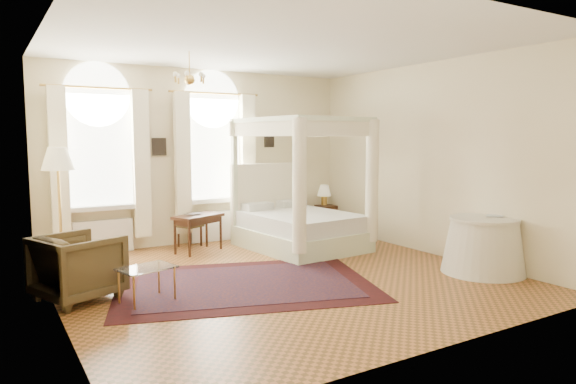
% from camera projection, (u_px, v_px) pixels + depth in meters
% --- Properties ---
extents(ground, '(6.00, 6.00, 0.00)m').
position_uv_depth(ground, '(282.00, 277.00, 7.46)').
color(ground, '#A25F2F').
rests_on(ground, ground).
extents(room_walls, '(6.00, 6.00, 6.00)m').
position_uv_depth(room_walls, '(281.00, 140.00, 7.26)').
color(room_walls, '#FBECBF').
rests_on(room_walls, ground).
extents(window_left, '(1.62, 0.27, 3.29)m').
position_uv_depth(window_left, '(101.00, 169.00, 8.78)').
color(window_left, white).
rests_on(window_left, room_walls).
extents(window_right, '(1.62, 0.27, 3.29)m').
position_uv_depth(window_right, '(215.00, 165.00, 9.86)').
color(window_right, white).
rests_on(window_right, room_walls).
extents(chandelier, '(0.51, 0.45, 0.50)m').
position_uv_depth(chandelier, '(190.00, 78.00, 7.72)').
color(chandelier, '#BA8F3E').
rests_on(chandelier, room_walls).
extents(wall_pictures, '(2.54, 0.03, 0.39)m').
position_uv_depth(wall_pictures, '(207.00, 144.00, 9.84)').
color(wall_pictures, black).
rests_on(wall_pictures, room_walls).
extents(canopy_bed, '(1.97, 2.34, 2.36)m').
position_uv_depth(canopy_bed, '(301.00, 219.00, 9.34)').
color(canopy_bed, beige).
rests_on(canopy_bed, ground).
extents(nightstand, '(0.43, 0.40, 0.56)m').
position_uv_depth(nightstand, '(326.00, 218.00, 11.12)').
color(nightstand, black).
rests_on(nightstand, ground).
extents(nightstand_lamp, '(0.30, 0.30, 0.44)m').
position_uv_depth(nightstand_lamp, '(324.00, 192.00, 11.13)').
color(nightstand_lamp, '#BA8F3E').
rests_on(nightstand_lamp, nightstand).
extents(writing_desk, '(0.99, 0.77, 0.66)m').
position_uv_depth(writing_desk, '(198.00, 220.00, 9.04)').
color(writing_desk, black).
rests_on(writing_desk, ground).
extents(laptop, '(0.38, 0.29, 0.03)m').
position_uv_depth(laptop, '(192.00, 214.00, 9.06)').
color(laptop, black).
rests_on(laptop, writing_desk).
extents(stool, '(0.51, 0.51, 0.45)m').
position_uv_depth(stool, '(190.00, 227.00, 9.52)').
color(stool, '#40331B').
rests_on(stool, ground).
extents(armchair, '(1.17, 1.16, 0.83)m').
position_uv_depth(armchair, '(78.00, 267.00, 6.37)').
color(armchair, '#44361D').
rests_on(armchair, ground).
extents(coffee_table, '(0.73, 0.59, 0.44)m').
position_uv_depth(coffee_table, '(147.00, 271.00, 6.27)').
color(coffee_table, white).
rests_on(coffee_table, ground).
extents(floor_lamp, '(0.48, 0.48, 1.87)m').
position_uv_depth(floor_lamp, '(58.00, 165.00, 7.84)').
color(floor_lamp, '#BA8F3E').
rests_on(floor_lamp, ground).
extents(oriental_rug, '(4.02, 3.40, 0.01)m').
position_uv_depth(oriental_rug, '(245.00, 284.00, 7.06)').
color(oriental_rug, '#380D0E').
rests_on(oriental_rug, ground).
extents(side_table, '(1.22, 1.22, 0.83)m').
position_uv_depth(side_table, '(483.00, 246.00, 7.65)').
color(side_table, white).
rests_on(side_table, ground).
extents(book, '(0.28, 0.30, 0.02)m').
position_uv_depth(book, '(494.00, 217.00, 7.61)').
color(book, black).
rests_on(book, side_table).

